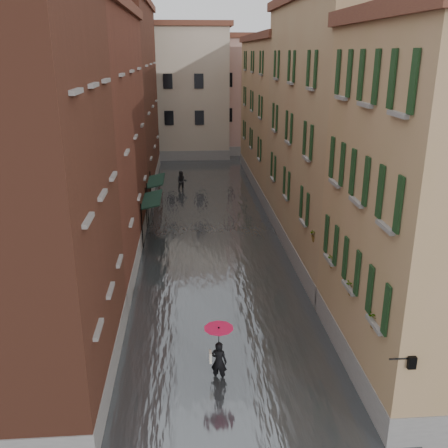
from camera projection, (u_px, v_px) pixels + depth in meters
name	position (u px, v px, depth m)	size (l,w,h in m)	color
ground	(227.00, 342.00, 19.35)	(120.00, 120.00, 0.00)	#545456
floodwater	(210.00, 228.00, 31.57)	(10.00, 60.00, 0.20)	#4C5155
building_left_mid	(75.00, 144.00, 25.29)	(6.00, 14.00, 12.50)	#5D2A1D
building_left_far	(113.00, 101.00, 39.18)	(6.00, 16.00, 14.00)	brown
building_right_near	(448.00, 213.00, 16.09)	(6.00, 8.00, 11.50)	#9B7E50
building_right_mid	(345.00, 136.00, 26.22)	(6.00, 14.00, 13.00)	#9F8860
building_right_far	(288.00, 116.00, 40.60)	(6.00, 16.00, 11.50)	#9B7E50
building_end_cream	(170.00, 94.00, 52.83)	(12.00, 9.00, 13.00)	#C0AF98
building_end_pink	(251.00, 96.00, 55.53)	(10.00, 9.00, 12.00)	tan
awning_near	(151.00, 200.00, 29.05)	(1.09, 3.42, 2.80)	#152F23
awning_far	(156.00, 182.00, 33.28)	(1.09, 3.35, 2.80)	#152F23
wall_lantern	(410.00, 361.00, 13.03)	(0.71, 0.22, 0.35)	black
window_planters	(343.00, 263.00, 17.84)	(0.59, 7.98, 0.84)	#A13834
pedestrian_main	(219.00, 348.00, 16.65)	(1.00, 1.00, 2.06)	black
pedestrian_far	(182.00, 182.00, 39.93)	(0.82, 0.64, 1.69)	black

